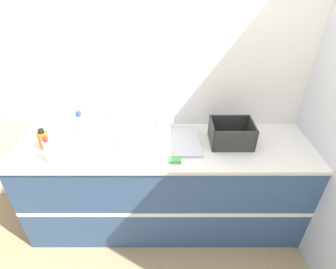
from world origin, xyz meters
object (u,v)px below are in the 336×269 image
at_px(bottle_white_spray, 49,151).
at_px(dish_rack, 231,135).
at_px(bottle_clear, 81,125).
at_px(sink, 173,139).
at_px(bottle_amber, 44,140).
at_px(paper_towel_roll, 118,128).

bearing_deg(bottle_white_spray, dish_rack, 10.55).
distance_m(dish_rack, bottle_clear, 1.25).
bearing_deg(bottle_white_spray, sink, 17.24).
bearing_deg(dish_rack, bottle_amber, -177.33).
xyz_separation_m(bottle_clear, bottle_amber, (-0.25, -0.18, -0.02)).
xyz_separation_m(sink, bottle_amber, (-1.02, -0.09, 0.06)).
bearing_deg(sink, bottle_clear, 173.24).
relative_size(paper_towel_roll, bottle_clear, 1.22).
distance_m(sink, bottle_white_spray, 0.95).
xyz_separation_m(sink, bottle_white_spray, (-0.90, -0.28, 0.08)).
height_order(dish_rack, bottle_amber, dish_rack).
height_order(bottle_white_spray, bottle_amber, bottle_white_spray).
bearing_deg(bottle_white_spray, bottle_amber, 122.91).
height_order(sink, bottle_clear, sink).
bearing_deg(paper_towel_roll, bottle_white_spray, -151.37).
bearing_deg(paper_towel_roll, bottle_clear, 161.16).
relative_size(dish_rack, bottle_amber, 1.93).
xyz_separation_m(bottle_white_spray, bottle_clear, (0.13, 0.37, 0.00)).
distance_m(bottle_white_spray, bottle_clear, 0.39).
bearing_deg(dish_rack, bottle_clear, 174.74).
bearing_deg(bottle_clear, paper_towel_roll, -18.84).
bearing_deg(bottle_white_spray, paper_towel_roll, 28.63).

